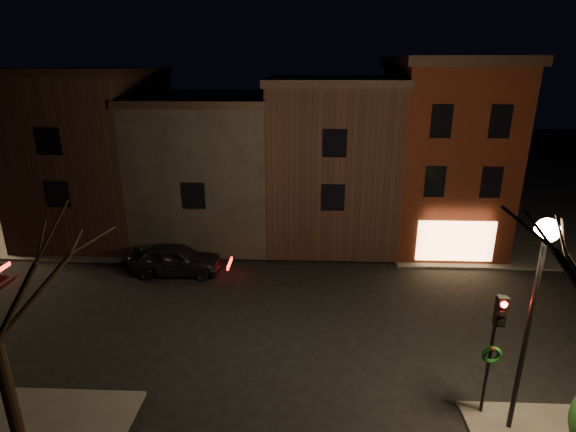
# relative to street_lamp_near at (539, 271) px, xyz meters

# --- Properties ---
(ground) EXTENTS (120.00, 120.00, 0.00)m
(ground) POSITION_rel_street_lamp_near_xyz_m (-6.20, 6.00, -5.18)
(ground) COLOR black
(ground) RESTS_ON ground
(sidewalk_far_right) EXTENTS (30.00, 30.00, 0.12)m
(sidewalk_far_right) POSITION_rel_street_lamp_near_xyz_m (13.80, 26.00, -5.12)
(sidewalk_far_right) COLOR #2D2B28
(sidewalk_far_right) RESTS_ON ground
(sidewalk_far_left) EXTENTS (30.00, 30.00, 0.12)m
(sidewalk_far_left) POSITION_rel_street_lamp_near_xyz_m (-26.20, 26.00, -5.12)
(sidewalk_far_left) COLOR #2D2B28
(sidewalk_far_left) RESTS_ON ground
(corner_building) EXTENTS (6.50, 8.50, 10.50)m
(corner_building) POSITION_rel_street_lamp_near_xyz_m (1.80, 15.47, 0.22)
(corner_building) COLOR #40150B
(corner_building) RESTS_ON ground
(row_building_a) EXTENTS (7.30, 10.30, 9.40)m
(row_building_a) POSITION_rel_street_lamp_near_xyz_m (-4.70, 16.50, -0.34)
(row_building_a) COLOR black
(row_building_a) RESTS_ON ground
(row_building_b) EXTENTS (7.80, 10.30, 8.40)m
(row_building_b) POSITION_rel_street_lamp_near_xyz_m (-11.95, 16.50, -0.85)
(row_building_b) COLOR black
(row_building_b) RESTS_ON ground
(row_building_c) EXTENTS (7.30, 10.30, 9.90)m
(row_building_c) POSITION_rel_street_lamp_near_xyz_m (-19.20, 16.50, -0.09)
(row_building_c) COLOR black
(row_building_c) RESTS_ON ground
(street_lamp_near) EXTENTS (0.60, 0.60, 6.48)m
(street_lamp_near) POSITION_rel_street_lamp_near_xyz_m (0.00, 0.00, 0.00)
(street_lamp_near) COLOR black
(street_lamp_near) RESTS_ON sidewalk_near_right
(traffic_signal) EXTENTS (0.58, 0.38, 4.05)m
(traffic_signal) POSITION_rel_street_lamp_near_xyz_m (-0.60, 0.49, -2.37)
(traffic_signal) COLOR black
(traffic_signal) RESTS_ON sidewalk_near_right
(parked_car_a) EXTENTS (4.68, 1.94, 1.58)m
(parked_car_a) POSITION_rel_street_lamp_near_xyz_m (-12.70, 9.92, -4.39)
(parked_car_a) COLOR black
(parked_car_a) RESTS_ON ground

